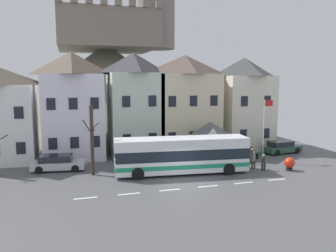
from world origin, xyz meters
TOP-DOWN VIEW (x-y plane):
  - ground_plane at (0.00, -0.00)m, footprint 40.00×60.00m
  - townhouse_00 at (-14.86, 12.19)m, footprint 6.47×6.45m
  - townhouse_01 at (-7.96, 12.35)m, footprint 5.90×6.77m
  - townhouse_02 at (-1.63, 11.76)m, footprint 5.28×5.58m
  - townhouse_03 at (4.08, 11.64)m, footprint 6.92×5.34m
  - townhouse_04 at (11.43, 11.80)m, footprint 5.71×5.65m
  - hilltop_castle at (-2.30, 30.50)m, footprint 36.06×36.06m
  - transit_bus at (0.71, 2.86)m, footprint 11.55×3.61m
  - bus_shelter at (5.06, 6.92)m, footprint 3.60×3.60m
  - parked_car_00 at (8.09, 6.38)m, footprint 4.17×2.40m
  - parked_car_01 at (-9.48, 6.92)m, footprint 4.77×2.43m
  - parked_car_02 at (13.83, 7.39)m, footprint 4.35×2.24m
  - pedestrian_00 at (7.46, 2.51)m, footprint 0.34×0.34m
  - pedestrian_01 at (5.62, 4.72)m, footprint 0.32×0.35m
  - pedestrian_02 at (8.16, 3.96)m, footprint 0.33×0.33m
  - pedestrian_03 at (8.01, 1.74)m, footprint 0.33×0.30m
  - public_bench at (2.97, 8.67)m, footprint 1.59×0.48m
  - flagpole at (9.81, 4.61)m, footprint 0.95×0.10m
  - harbour_buoy at (10.16, 1.00)m, footprint 0.93×0.93m
  - bare_tree_01 at (-6.61, 4.55)m, footprint 1.40×0.99m

SIDE VIEW (x-z plane):
  - ground_plane at x=0.00m, z-range -0.06..0.00m
  - public_bench at x=2.97m, z-range 0.04..0.91m
  - parked_car_00 at x=8.09m, z-range -0.01..1.25m
  - parked_car_02 at x=13.83m, z-range -0.02..1.33m
  - harbour_buoy at x=10.16m, z-range 0.07..1.25m
  - parked_car_01 at x=-9.48m, z-range -0.02..1.37m
  - pedestrian_03 at x=8.01m, z-range 0.02..1.48m
  - pedestrian_01 at x=5.62m, z-range 0.08..1.64m
  - pedestrian_02 at x=8.16m, z-range 0.13..1.67m
  - pedestrian_00 at x=7.46m, z-range 0.12..1.72m
  - transit_bus at x=0.71m, z-range 0.02..3.11m
  - bare_tree_01 at x=-6.61m, z-range 0.06..5.93m
  - bus_shelter at x=5.06m, z-range 1.18..4.99m
  - flagpole at x=9.81m, z-range 0.54..6.62m
  - townhouse_00 at x=-14.86m, z-range 0.00..9.25m
  - townhouse_04 at x=11.43m, z-range 0.00..10.54m
  - townhouse_03 at x=4.08m, z-range 0.00..10.66m
  - townhouse_01 at x=-7.96m, z-range 0.00..10.80m
  - townhouse_02 at x=-1.63m, z-range 0.00..10.80m
  - hilltop_castle at x=-2.30m, z-range -3.83..18.87m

